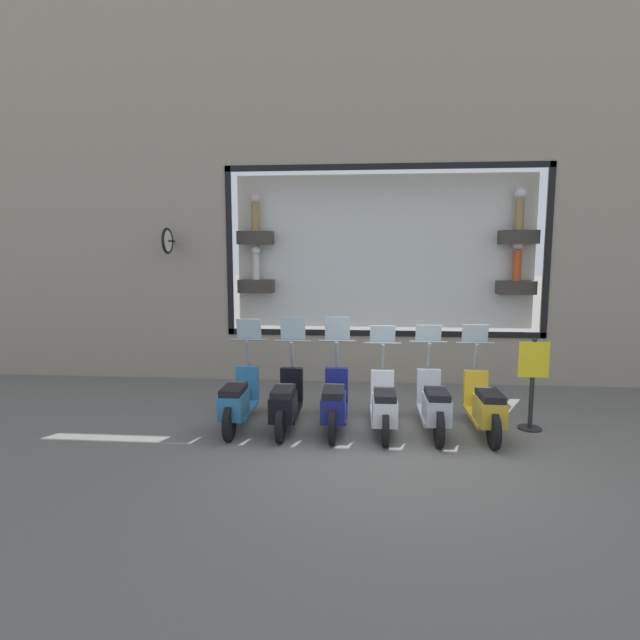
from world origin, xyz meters
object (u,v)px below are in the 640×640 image
object	(u,v)px
scooter_black_4	(286,402)
shop_sign_post	(532,382)
scooter_teal_5	(238,401)
scooter_silver_1	(434,405)
scooter_yellow_0	(485,407)
scooter_white_2	(384,405)
scooter_navy_3	(335,403)

from	to	relation	value
scooter_black_4	shop_sign_post	world-z (taller)	scooter_black_4
scooter_black_4	shop_sign_post	bearing A→B (deg)	-85.37
scooter_teal_5	shop_sign_post	world-z (taller)	scooter_teal_5
scooter_silver_1	shop_sign_post	world-z (taller)	scooter_silver_1
scooter_yellow_0	scooter_teal_5	world-z (taller)	scooter_teal_5
scooter_white_2	shop_sign_post	xyz separation A→B (m)	(0.31, -2.28, 0.34)
scooter_navy_3	scooter_silver_1	bearing A→B (deg)	-90.11
scooter_white_2	scooter_navy_3	distance (m)	0.75
scooter_silver_1	scooter_black_4	distance (m)	2.25
scooter_yellow_0	scooter_navy_3	size ratio (longest dim) A/B	1.00
scooter_white_2	scooter_black_4	distance (m)	1.50
scooter_silver_1	scooter_navy_3	size ratio (longest dim) A/B	1.00
scooter_white_2	shop_sign_post	bearing A→B (deg)	-82.19
scooter_silver_1	scooter_teal_5	bearing A→B (deg)	89.98
scooter_black_4	scooter_teal_5	xyz separation A→B (m)	(0.00, 0.75, 0.00)
shop_sign_post	scooter_black_4	bearing A→B (deg)	94.63
scooter_navy_3	scooter_teal_5	size ratio (longest dim) A/B	1.00
scooter_silver_1	shop_sign_post	distance (m)	1.59
scooter_white_2	scooter_teal_5	world-z (taller)	scooter_teal_5
scooter_yellow_0	scooter_teal_5	size ratio (longest dim) A/B	1.00
scooter_silver_1	scooter_navy_3	xyz separation A→B (m)	(0.00, 1.50, 0.00)
scooter_yellow_0	scooter_teal_5	distance (m)	3.75
scooter_yellow_0	shop_sign_post	xyz separation A→B (m)	(0.31, -0.78, 0.32)
scooter_silver_1	scooter_teal_5	distance (m)	3.00
scooter_navy_3	scooter_black_4	distance (m)	0.75
scooter_yellow_0	shop_sign_post	world-z (taller)	scooter_yellow_0
scooter_yellow_0	scooter_navy_3	distance (m)	2.25
scooter_white_2	scooter_black_4	bearing A→B (deg)	89.75
shop_sign_post	scooter_silver_1	bearing A→B (deg)	101.34
scooter_silver_1	shop_sign_post	size ratio (longest dim) A/B	1.26
scooter_white_2	scooter_silver_1	bearing A→B (deg)	-89.54
scooter_white_2	scooter_black_4	xyz separation A→B (m)	(0.01, 1.50, 0.02)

